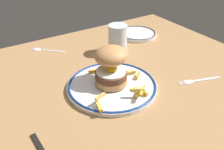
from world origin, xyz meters
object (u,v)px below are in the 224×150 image
dinner_plate (112,86)px  fork (198,80)px  burger (111,65)px  spoon (40,49)px  water_glass (118,41)px  side_plate (137,34)px

dinner_plate → fork: bearing=-24.3°
burger → spoon: size_ratio=1.08×
dinner_plate → water_glass: (15.02, 19.62, 3.66)cm
side_plate → fork: bearing=-98.5°
spoon → side_plate: bearing=-12.4°
water_glass → spoon: (-24.84, 17.22, -4.14)cm
water_glass → side_plate: bearing=27.4°
burger → water_glass: size_ratio=1.12×
burger → fork: burger is taller
dinner_plate → burger: (0.62, 1.54, 6.27)cm
burger → spoon: burger is taller
dinner_plate → side_plate: 41.63cm
fork → dinner_plate: bearing=155.7°
water_glass → fork: 32.83cm
side_plate → spoon: 41.72cm
burger → water_glass: (14.39, 18.08, -2.61)cm
dinner_plate → side_plate: size_ratio=1.62×
water_glass → side_plate: water_glass is taller
side_plate → fork: side_plate is taller
dinner_plate → water_glass: size_ratio=2.55×
burger → side_plate: burger is taller
fork → spoon: size_ratio=1.29×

